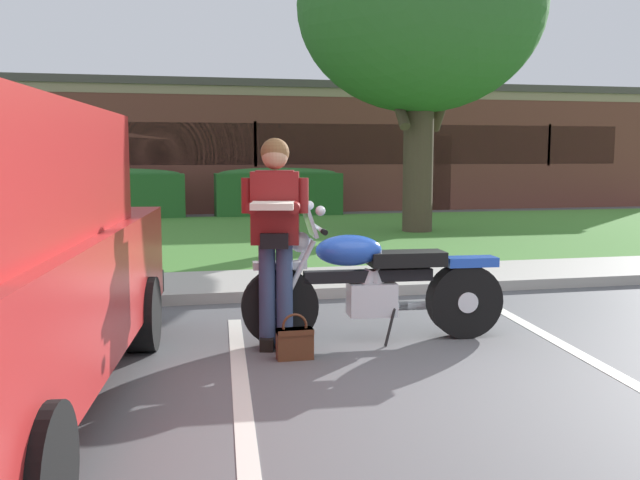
{
  "coord_description": "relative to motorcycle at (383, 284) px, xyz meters",
  "views": [
    {
      "loc": [
        -2.13,
        -4.29,
        1.58
      ],
      "look_at": [
        -0.81,
        1.58,
        0.85
      ],
      "focal_mm": 39.97,
      "sensor_mm": 36.0,
      "label": 1
    }
  ],
  "objects": [
    {
      "name": "grass_lawn",
      "position": [
        0.31,
        7.66,
        -0.46
      ],
      "size": [
        60.0,
        8.36,
        0.06
      ],
      "primitive_type": "cube",
      "color": "#478433",
      "rests_on": "ground"
    },
    {
      "name": "curb_strip",
      "position": [
        0.31,
        1.88,
        -0.43
      ],
      "size": [
        60.0,
        0.2,
        0.12
      ],
      "primitive_type": "cube",
      "color": "#ADA89E",
      "rests_on": "ground"
    },
    {
      "name": "concrete_walk",
      "position": [
        0.31,
        2.73,
        -0.45
      ],
      "size": [
        60.0,
        1.5,
        0.08
      ],
      "primitive_type": "cube",
      "color": "#ADA89E",
      "rests_on": "ground"
    },
    {
      "name": "hedge_center_left",
      "position": [
        1.08,
        12.08,
        0.16
      ],
      "size": [
        3.15,
        0.9,
        1.24
      ],
      "color": "#286028",
      "rests_on": "ground"
    },
    {
      "name": "ground_plane",
      "position": [
        0.31,
        -1.38,
        -0.49
      ],
      "size": [
        140.0,
        140.0,
        0.0
      ],
      "primitive_type": "plane",
      "color": "#565659"
    },
    {
      "name": "brick_building",
      "position": [
        0.67,
        18.62,
        1.29
      ],
      "size": [
        25.57,
        10.84,
        3.55
      ],
      "color": "brown",
      "rests_on": "ground"
    },
    {
      "name": "shade_tree",
      "position": [
        3.13,
        7.61,
        3.87
      ],
      "size": [
        4.75,
        4.75,
        6.41
      ],
      "color": "#4C3D2D",
      "rests_on": "ground"
    },
    {
      "name": "motorcycle",
      "position": [
        0.0,
        0.0,
        0.0
      ],
      "size": [
        2.24,
        0.82,
        1.26
      ],
      "color": "black",
      "rests_on": "ground"
    },
    {
      "name": "handbag",
      "position": [
        -0.84,
        -0.4,
        -0.34
      ],
      "size": [
        0.28,
        0.13,
        0.36
      ],
      "color": "#562D19",
      "rests_on": "ground"
    },
    {
      "name": "hedge_left",
      "position": [
        -2.92,
        12.08,
        0.16
      ],
      "size": [
        3.34,
        0.9,
        1.24
      ],
      "color": "#286028",
      "rests_on": "ground"
    },
    {
      "name": "stall_stripe_0",
      "position": [
        -1.34,
        -1.18,
        -0.49
      ],
      "size": [
        0.47,
        4.4,
        0.01
      ],
      "primitive_type": "cube",
      "rotation": [
        0.0,
        0.0,
        -0.08
      ],
      "color": "silver",
      "rests_on": "ground"
    },
    {
      "name": "stall_stripe_1",
      "position": [
        1.36,
        -1.18,
        -0.49
      ],
      "size": [
        0.47,
        4.4,
        0.01
      ],
      "primitive_type": "cube",
      "rotation": [
        0.0,
        0.0,
        -0.08
      ],
      "color": "silver",
      "rests_on": "ground"
    },
    {
      "name": "rider_person",
      "position": [
        -0.93,
        -0.07,
        0.52
      ],
      "size": [
        0.53,
        0.63,
        1.7
      ],
      "color": "black",
      "rests_on": "ground"
    }
  ]
}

